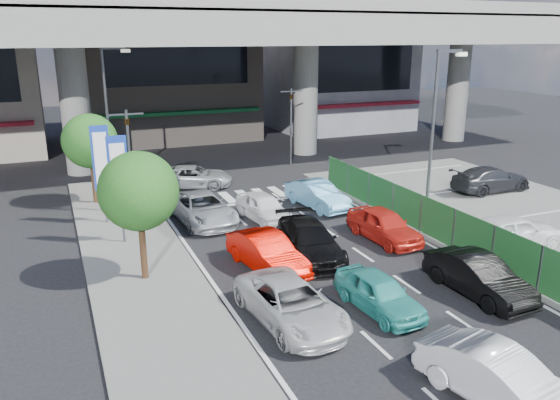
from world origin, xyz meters
name	(u,v)px	position (x,y,z in m)	size (l,w,h in m)	color
ground	(368,292)	(0.00, 0.00, 0.00)	(120.00, 120.00, 0.00)	black
parking_lot	(552,231)	(11.00, 2.00, 0.03)	(12.00, 28.00, 0.06)	#5C5C5A
sidewalk_left	(145,279)	(-7.00, 4.00, 0.06)	(4.00, 30.00, 0.12)	#5C5C5A
fence_run	(471,238)	(5.30, 1.00, 0.90)	(0.16, 22.00, 1.80)	#205D28
expressway	(197,32)	(0.00, 22.00, 8.76)	(64.00, 14.00, 10.75)	slate
building_center	(164,49)	(0.00, 32.97, 7.49)	(14.00, 10.90, 15.00)	gray
building_east	(337,64)	(16.00, 31.97, 5.99)	(12.00, 10.90, 12.00)	gray
traffic_light_left	(128,136)	(-6.20, 12.00, 3.94)	(1.60, 1.24, 5.20)	#595B60
traffic_light_right	(291,107)	(5.50, 19.00, 3.94)	(1.60, 1.24, 5.20)	#595B60
street_lamp_right	(436,120)	(7.17, 6.00, 4.77)	(1.65, 0.22, 8.00)	#595B60
street_lamp_left	(110,105)	(-6.33, 18.00, 4.77)	(1.65, 0.22, 8.00)	#595B60
signboard_near	(119,175)	(-7.20, 7.99, 3.06)	(0.80, 0.14, 4.70)	#595B60
signboard_far	(101,161)	(-7.60, 10.99, 3.06)	(0.80, 0.14, 4.70)	#595B60
tree_near	(139,191)	(-7.00, 4.00, 3.39)	(2.80, 2.80, 4.80)	#382314
tree_far	(90,141)	(-7.80, 14.50, 3.39)	(2.80, 2.80, 4.80)	#382314
hatch_white_back_mid	(500,379)	(-0.30, -6.39, 0.69)	(1.46, 4.19, 1.38)	white
sedan_white_mid_left	(291,303)	(-3.33, -0.83, 0.65)	(2.15, 4.67, 1.30)	silver
taxi_teal_mid	(379,293)	(-0.39, -1.23, 0.62)	(1.46, 3.63, 1.24)	teal
hatch_black_mid_right	(479,276)	(3.35, -1.62, 0.69)	(1.46, 4.19, 1.38)	black
taxi_orange_left	(267,253)	(-2.54, 3.18, 0.69)	(1.46, 4.19, 1.38)	#D00A00
sedan_black_mid	(310,241)	(-0.50, 3.69, 0.69)	(1.93, 4.76, 1.38)	black
taxi_orange_right	(384,225)	(3.31, 4.10, 0.69)	(1.63, 4.05, 1.38)	red
wagon_silver_front_left	(202,208)	(-3.34, 9.51, 0.69)	(2.29, 4.97, 1.38)	#A9ADB0
sedan_white_front_mid	(264,207)	(-0.54, 8.66, 0.65)	(1.55, 3.84, 1.31)	white
kei_truck_front_right	(317,195)	(2.73, 9.42, 0.69)	(1.46, 4.19, 1.38)	#5AA6CF
crossing_wagon_silver	(193,177)	(-2.19, 15.85, 0.63)	(2.10, 4.54, 1.26)	gray
parked_sedan_white	(512,231)	(7.65, 1.16, 0.79)	(1.73, 4.31, 1.47)	white
parked_sedan_dgrey	(491,179)	(13.16, 8.24, 0.76)	(1.96, 4.81, 1.40)	#28282C
traffic_cone	(419,212)	(6.37, 5.69, 0.44)	(0.39, 0.39, 0.76)	#E4580C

